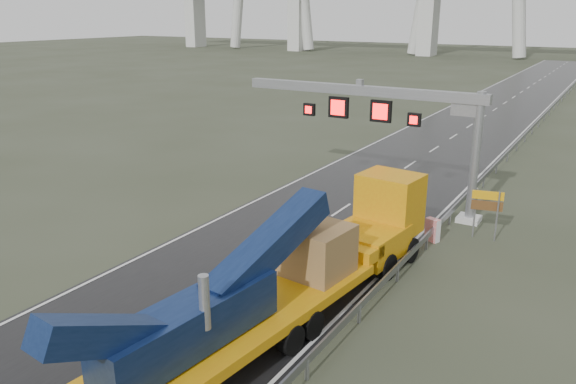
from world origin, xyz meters
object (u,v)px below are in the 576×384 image
Objects in this scene: sign_gantry at (393,114)px; exit_sign_pair at (487,205)px; heavy_haul_truck at (297,271)px; striped_barrier at (432,230)px.

sign_gantry is 7.48m from exit_sign_pair.
heavy_haul_truck reaches higher than striped_barrier.
exit_sign_pair is at bearing 75.64° from heavy_haul_truck.
heavy_haul_truck is at bearing -123.96° from exit_sign_pair.
exit_sign_pair is 3.00m from striped_barrier.
sign_gantry reaches higher than striped_barrier.
exit_sign_pair reaches higher than striped_barrier.
heavy_haul_truck is 12.37m from exit_sign_pair.
sign_gantry reaches higher than exit_sign_pair.
striped_barrier is at bearing -156.24° from exit_sign_pair.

